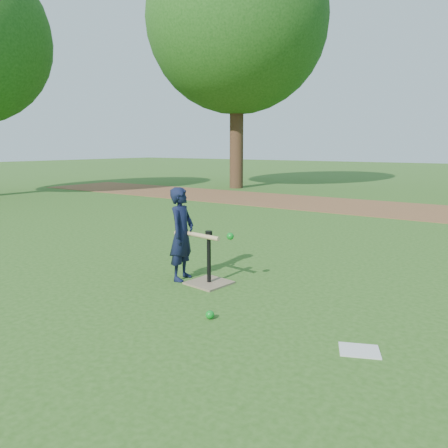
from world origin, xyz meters
The scene contains 8 objects.
ground centered at (0.00, 0.00, 0.00)m, with size 80.00×80.00×0.00m, color #285116.
dirt_strip centered at (0.00, 7.50, 0.01)m, with size 24.00×3.00×0.01m, color brown.
child centered at (-0.29, 0.10, 0.54)m, with size 0.40×0.26×1.09m, color black.
wiffle_ball_ground centered at (0.69, -0.68, 0.04)m, with size 0.08×0.08×0.08m, color #0C841C.
clipboard centered at (2.01, -0.54, 0.01)m, with size 0.30×0.23×0.01m, color silver.
batting_tee centered at (0.07, 0.14, 0.11)m, with size 0.48×0.48×0.61m.
swing_action centered at (0.00, 0.14, 0.56)m, with size 0.74×0.20×0.09m.
tree_left centered at (-6.00, 10.00, 5.87)m, with size 6.40×6.40×9.08m.
Camera 1 is at (2.94, -3.70, 1.55)m, focal length 35.00 mm.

